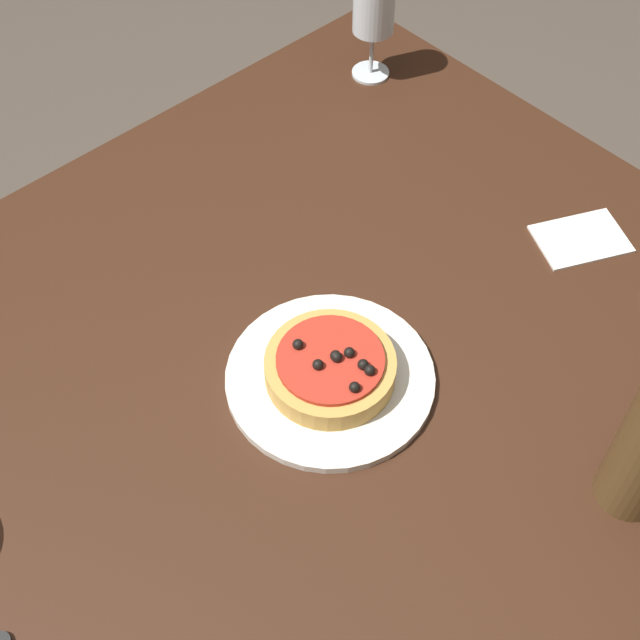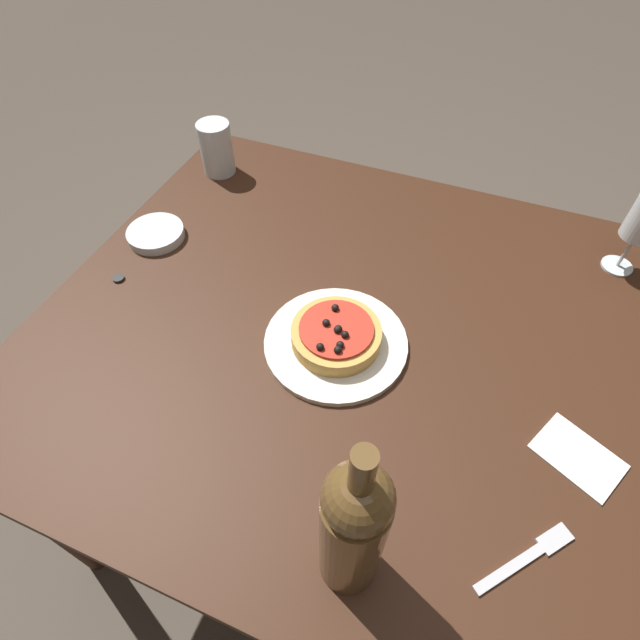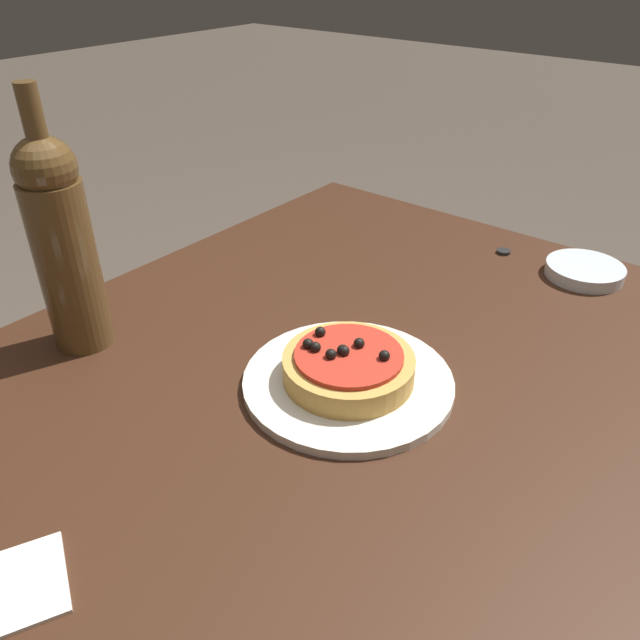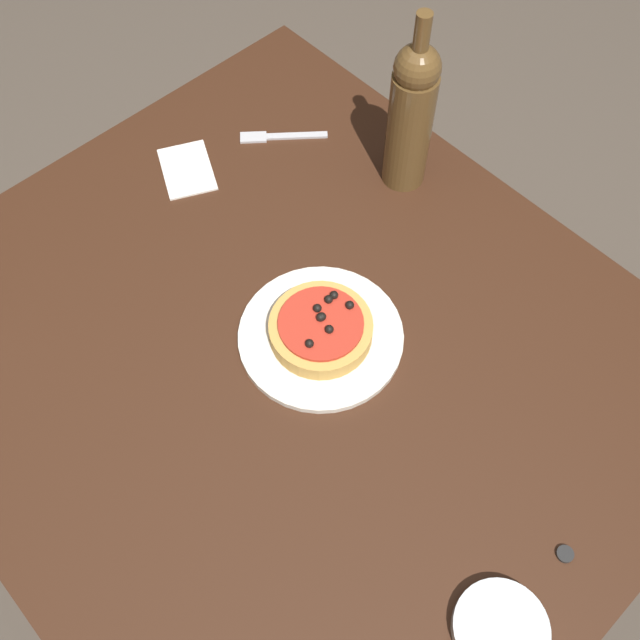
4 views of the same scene
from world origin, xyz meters
name	(u,v)px [view 4 (image 4 of 4)]	position (x,y,z in m)	size (l,w,h in m)	color
ground_plane	(299,493)	(0.00, 0.00, 0.00)	(14.00, 14.00, 0.00)	#4C4238
dining_table	(291,373)	(0.00, 0.00, 0.64)	(1.20, 1.05, 0.73)	#381E11
dinner_plate	(321,336)	(-0.02, -0.05, 0.73)	(0.27, 0.27, 0.01)	silver
pizza	(321,328)	(-0.02, -0.05, 0.76)	(0.17, 0.17, 0.05)	gold
wine_bottle	(411,114)	(0.13, -0.40, 0.88)	(0.08, 0.08, 0.35)	brown
side_bowl	(500,629)	(-0.50, 0.08, 0.74)	(0.13, 0.13, 0.02)	silver
fork	(278,136)	(0.36, -0.30, 0.73)	(0.12, 0.14, 0.00)	#B7B7BC
paper_napkin	(187,169)	(0.41, -0.12, 0.73)	(0.15, 0.14, 0.00)	silver
bottle_cap	(565,554)	(-0.50, -0.06, 0.73)	(0.02, 0.02, 0.01)	black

